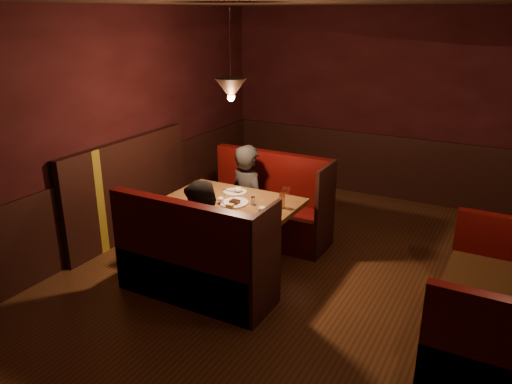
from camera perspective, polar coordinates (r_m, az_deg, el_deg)
The scene contains 7 objects.
room at distance 4.87m, azimuth 5.90°, elevation -1.34°, with size 6.02×7.02×2.92m.
main_table at distance 5.71m, azimuth -2.50°, elevation -2.66°, with size 1.50×0.91×1.05m.
main_bench_far at distance 6.49m, azimuth 1.51°, elevation -2.30°, with size 1.65×0.59×1.12m.
main_bench_near at distance 5.17m, azimuth -7.20°, elevation -8.53°, with size 1.65×0.59×1.12m.
second_bench_near at distance 4.40m, azimuth 27.15°, elevation -17.44°, with size 1.29×0.48×0.92m.
diner_a at distance 6.23m, azimuth -0.90°, elevation 1.26°, with size 0.60×0.39×1.63m, color black.
diner_b at distance 5.16m, azimuth -5.95°, elevation -3.43°, with size 0.75×0.59×1.55m, color black.
Camera 1 is at (1.44, -4.17, 2.80)m, focal length 35.00 mm.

